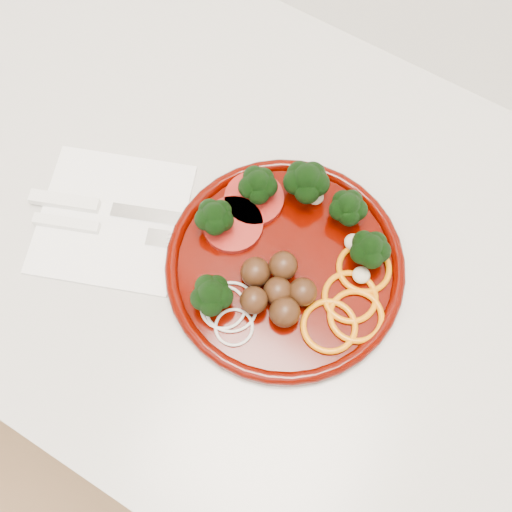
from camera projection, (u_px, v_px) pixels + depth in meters
The scene contains 5 objects.
counter at pixel (231, 324), 1.13m from camera, with size 2.40×0.60×0.90m.
plate at pixel (285, 256), 0.68m from camera, with size 0.26×0.26×0.06m.
napkin at pixel (112, 218), 0.71m from camera, with size 0.16×0.16×0.00m, color white.
knife at pixel (94, 206), 0.71m from camera, with size 0.19×0.09×0.01m.
fork at pixel (85, 226), 0.70m from camera, with size 0.17×0.08×0.01m.
Camera 1 is at (0.20, 1.46, 1.55)m, focal length 45.00 mm.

